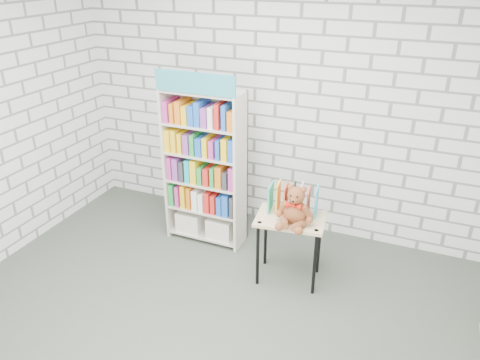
% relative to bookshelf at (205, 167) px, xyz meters
% --- Properties ---
extents(ground, '(4.50, 4.50, 0.00)m').
position_rel_bookshelf_xyz_m(ground, '(0.52, -1.36, -0.85)').
color(ground, '#40483D').
rests_on(ground, ground).
extents(room_shell, '(4.52, 4.02, 2.81)m').
position_rel_bookshelf_xyz_m(room_shell, '(0.52, -1.36, 0.94)').
color(room_shell, silver).
rests_on(room_shell, ground).
extents(bookshelf, '(0.82, 0.32, 1.85)m').
position_rel_bookshelf_xyz_m(bookshelf, '(0.00, 0.00, 0.00)').
color(bookshelf, beige).
rests_on(bookshelf, ground).
extents(display_table, '(0.67, 0.50, 0.67)m').
position_rel_bookshelf_xyz_m(display_table, '(1.04, -0.36, -0.27)').
color(display_table, '#D3B27F').
rests_on(display_table, ground).
extents(table_books, '(0.45, 0.24, 0.26)m').
position_rel_bookshelf_xyz_m(table_books, '(1.03, -0.26, -0.05)').
color(table_books, '#29B2A4').
rests_on(table_books, display_table).
extents(teddy_bear, '(0.34, 0.31, 0.37)m').
position_rel_bookshelf_xyz_m(teddy_bear, '(1.10, -0.45, -0.03)').
color(teddy_bear, brown).
rests_on(teddy_bear, display_table).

